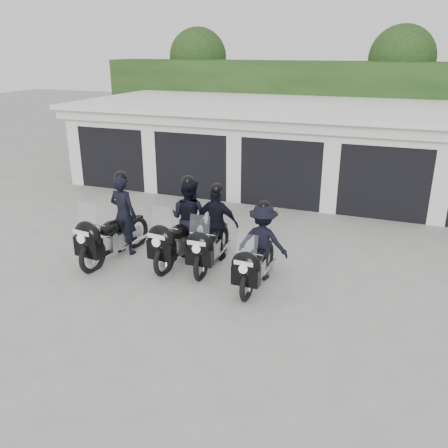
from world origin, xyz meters
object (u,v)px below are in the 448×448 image
(police_bike_a, at_px, (115,225))
(police_bike_c, at_px, (214,230))
(police_bike_b, at_px, (185,224))
(police_bike_d, at_px, (260,247))

(police_bike_a, relative_size, police_bike_c, 1.10)
(police_bike_a, relative_size, police_bike_b, 1.03)
(police_bike_a, distance_m, police_bike_c, 2.40)
(police_bike_a, xyz_separation_m, police_bike_d, (3.62, 0.04, -0.06))
(police_bike_a, height_order, police_bike_c, police_bike_a)
(police_bike_b, xyz_separation_m, police_bike_c, (0.74, 0.03, -0.05))
(police_bike_a, xyz_separation_m, police_bike_b, (1.59, 0.55, 0.02))
(police_bike_a, bearing_deg, police_bike_b, 26.40)
(police_bike_a, bearing_deg, police_bike_c, 21.36)
(police_bike_b, relative_size, police_bike_d, 1.12)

